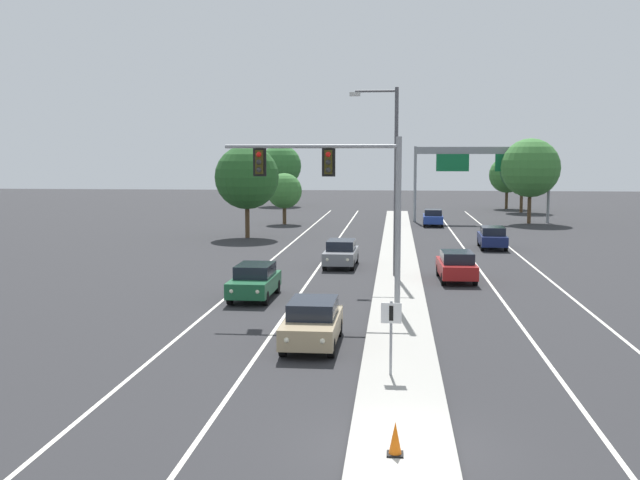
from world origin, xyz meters
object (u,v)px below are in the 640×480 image
(tree_far_left_c, at_px, (247,177))
(car_oncoming_green, at_px, (255,281))
(traffic_cone_median_nose, at_px, (395,439))
(median_sign_post, at_px, (391,327))
(street_lamp_median, at_px, (392,170))
(car_receding_red, at_px, (456,265))
(car_oncoming_tan, at_px, (312,322))
(car_receding_navy, at_px, (492,237))
(tree_far_left_b, at_px, (284,191))
(car_receding_blue, at_px, (433,217))
(overhead_signal_mast, at_px, (343,186))
(car_oncoming_grey, at_px, (341,253))
(tree_far_left_a, at_px, (280,166))
(tree_far_right_b, at_px, (522,170))
(tree_far_right_c, at_px, (507,175))
(tree_far_right_a, at_px, (530,168))
(highway_sign_gantry, at_px, (482,160))

(tree_far_left_c, bearing_deg, car_oncoming_green, -78.18)
(car_oncoming_green, xyz_separation_m, traffic_cone_median_nose, (6.50, -18.38, -0.31))
(median_sign_post, bearing_deg, street_lamp_median, 90.41)
(car_receding_red, bearing_deg, tree_far_left_c, 127.06)
(car_oncoming_tan, xyz_separation_m, car_receding_navy, (9.68, 28.92, 0.00))
(tree_far_left_b, bearing_deg, car_receding_blue, -1.78)
(overhead_signal_mast, distance_m, car_oncoming_grey, 13.86)
(car_receding_navy, bearing_deg, street_lamp_median, -117.03)
(street_lamp_median, distance_m, car_oncoming_tan, 16.04)
(tree_far_left_a, bearing_deg, tree_far_right_b, -16.63)
(traffic_cone_median_nose, bearing_deg, overhead_signal_mast, 98.10)
(car_receding_navy, bearing_deg, tree_far_right_c, 80.70)
(tree_far_right_b, bearing_deg, tree_far_left_a, 163.37)
(car_receding_red, distance_m, tree_far_left_a, 62.31)
(tree_far_left_a, bearing_deg, car_oncoming_green, -82.38)
(car_oncoming_green, distance_m, car_receding_navy, 24.39)
(car_receding_red, relative_size, tree_far_left_b, 0.92)
(tree_far_right_c, height_order, tree_far_left_a, tree_far_left_a)
(median_sign_post, xyz_separation_m, street_lamp_median, (-0.13, 18.88, 4.21))
(median_sign_post, height_order, car_receding_navy, median_sign_post)
(street_lamp_median, distance_m, car_receding_navy, 16.37)
(car_oncoming_green, bearing_deg, traffic_cone_median_nose, -70.54)
(tree_far_right_b, xyz_separation_m, tree_far_left_a, (-29.78, 8.89, 0.36))
(car_oncoming_green, height_order, tree_far_right_a, tree_far_right_a)
(car_receding_blue, bearing_deg, tree_far_right_a, 21.01)
(car_receding_navy, bearing_deg, tree_far_left_a, 116.14)
(tree_far_left_c, bearing_deg, tree_far_left_b, 84.50)
(median_sign_post, xyz_separation_m, traffic_cone_median_nose, (0.14, -6.05, -1.08))
(car_receding_navy, relative_size, tree_far_right_a, 0.55)
(street_lamp_median, xyz_separation_m, car_receding_navy, (7.09, 13.89, -4.97))
(car_receding_blue, bearing_deg, tree_far_left_b, 178.22)
(tree_far_right_a, bearing_deg, highway_sign_gantry, 172.46)
(traffic_cone_median_nose, relative_size, tree_far_right_a, 0.09)
(overhead_signal_mast, relative_size, median_sign_post, 3.36)
(street_lamp_median, bearing_deg, car_oncoming_tan, -99.81)
(tree_far_right_c, bearing_deg, traffic_cone_median_nose, -99.61)
(street_lamp_median, bearing_deg, tree_far_right_b, 73.46)
(street_lamp_median, distance_m, tree_far_right_c, 57.70)
(car_oncoming_tan, xyz_separation_m, tree_far_left_c, (-9.06, 34.46, 4.04))
(car_receding_blue, distance_m, highway_sign_gantry, 8.40)
(tree_far_left_b, bearing_deg, tree_far_left_c, -95.50)
(car_oncoming_green, relative_size, tree_far_left_b, 0.91)
(car_receding_red, bearing_deg, tree_far_right_c, 79.46)
(tree_far_left_c, bearing_deg, car_receding_red, -52.94)
(tree_far_right_a, height_order, tree_far_left_a, tree_far_right_a)
(median_sign_post, relative_size, traffic_cone_median_nose, 2.97)
(overhead_signal_mast, height_order, highway_sign_gantry, highway_sign_gantry)
(median_sign_post, bearing_deg, overhead_signal_mast, 102.17)
(overhead_signal_mast, relative_size, tree_far_right_a, 0.89)
(overhead_signal_mast, height_order, tree_far_left_a, tree_far_left_a)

